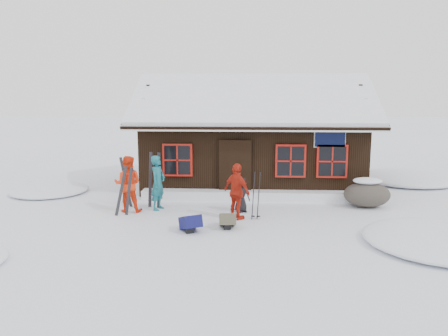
{
  "coord_description": "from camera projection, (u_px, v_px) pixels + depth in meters",
  "views": [
    {
      "loc": [
        1.38,
        -12.41,
        3.59
      ],
      "look_at": [
        0.59,
        1.15,
        1.3
      ],
      "focal_mm": 35.0,
      "sensor_mm": 36.0,
      "label": 1
    }
  ],
  "objects": [
    {
      "name": "skier_orange_left",
      "position": [
        128.0,
        184.0,
        13.42
      ],
      "size": [
        0.89,
        0.71,
        1.75
      ],
      "primitive_type": "imported",
      "rotation": [
        0.0,
        0.0,
        3.2
      ],
      "color": "red",
      "rests_on": "ground"
    },
    {
      "name": "ski_pair_mid",
      "position": [
        129.0,
        183.0,
        13.96
      ],
      "size": [
        0.59,
        0.29,
        1.68
      ],
      "rotation": [
        0.0,
        0.0,
        -0.41
      ],
      "color": "black",
      "rests_on": "ground"
    },
    {
      "name": "ski_pair_left",
      "position": [
        125.0,
        192.0,
        12.99
      ],
      "size": [
        0.65,
        0.26,
        1.55
      ],
      "rotation": [
        0.0,
        0.0,
        -0.21
      ],
      "color": "black",
      "rests_on": "ground"
    },
    {
      "name": "skier_teal",
      "position": [
        158.0,
        183.0,
        13.67
      ],
      "size": [
        0.57,
        0.72,
        1.72
      ],
      "primitive_type": "imported",
      "rotation": [
        0.0,
        0.0,
        1.29
      ],
      "color": "#16606B",
      "rests_on": "ground"
    },
    {
      "name": "ski_poles",
      "position": [
        256.0,
        196.0,
        12.64
      ],
      "size": [
        0.26,
        0.13,
        1.43
      ],
      "color": "black",
      "rests_on": "ground"
    },
    {
      "name": "backpack_olive",
      "position": [
        228.0,
        222.0,
        11.87
      ],
      "size": [
        0.49,
        0.62,
        0.31
      ],
      "primitive_type": "cube",
      "rotation": [
        0.0,
        0.0,
        0.09
      ],
      "color": "#4A4535",
      "rests_on": "ground"
    },
    {
      "name": "ground",
      "position": [
        202.0,
        218.0,
        12.89
      ],
      "size": [
        120.0,
        120.0,
        0.0
      ],
      "primitive_type": "plane",
      "color": "white",
      "rests_on": "ground"
    },
    {
      "name": "skier_crouched",
      "position": [
        241.0,
        195.0,
        13.44
      ],
      "size": [
        0.63,
        0.56,
        1.08
      ],
      "primitive_type": "imported",
      "rotation": [
        0.0,
        0.0,
        0.51
      ],
      "color": "black",
      "rests_on": "ground"
    },
    {
      "name": "snow_mounds",
      "position": [
        257.0,
        203.0,
        14.63
      ],
      "size": [
        20.6,
        13.2,
        0.48
      ],
      "color": "white",
      "rests_on": "ground"
    },
    {
      "name": "snow_drift",
      "position": [
        252.0,
        195.0,
        14.99
      ],
      "size": [
        7.6,
        0.6,
        0.35
      ],
      "primitive_type": "cube",
      "color": "white",
      "rests_on": "ground"
    },
    {
      "name": "boulder",
      "position": [
        367.0,
        194.0,
        14.06
      ],
      "size": [
        1.48,
        1.11,
        0.86
      ],
      "color": "#4C453D",
      "rests_on": "ground"
    },
    {
      "name": "mountain_hut",
      "position": [
        252.0,
        146.0,
        17.45
      ],
      "size": [
        8.9,
        6.09,
        4.42
      ],
      "color": "black",
      "rests_on": "ground"
    },
    {
      "name": "skier_orange_right",
      "position": [
        237.0,
        192.0,
        12.6
      ],
      "size": [
        0.98,
        0.95,
        1.65
      ],
      "primitive_type": "imported",
      "rotation": [
        0.0,
        0.0,
        2.39
      ],
      "color": "#B62412",
      "rests_on": "ground"
    },
    {
      "name": "backpack_blue",
      "position": [
        191.0,
        225.0,
        11.58
      ],
      "size": [
        0.69,
        0.75,
        0.33
      ],
      "primitive_type": "cube",
      "rotation": [
        0.0,
        0.0,
        0.49
      ],
      "color": "#101148",
      "rests_on": "ground"
    },
    {
      "name": "ski_pair_right",
      "position": [
        155.0,
        181.0,
        13.91
      ],
      "size": [
        0.47,
        0.18,
        1.85
      ],
      "rotation": [
        0.0,
        0.0,
        -0.29
      ],
      "color": "black",
      "rests_on": "ground"
    }
  ]
}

